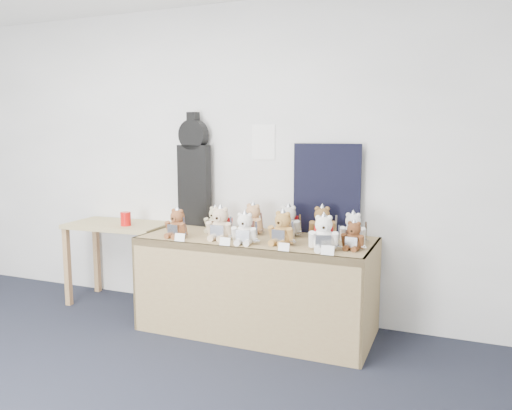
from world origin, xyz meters
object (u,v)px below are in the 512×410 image
at_px(teddy_back_centre_right, 288,222).
at_px(teddy_back_right, 322,224).
at_px(teddy_front_far_left, 177,224).
at_px(display_table, 253,260).
at_px(teddy_front_right, 282,229).
at_px(teddy_front_centre, 245,230).
at_px(teddy_back_end, 353,230).
at_px(teddy_front_left, 220,225).
at_px(teddy_back_centre_left, 253,220).
at_px(teddy_front_far_right, 324,234).
at_px(red_cup, 126,219).
at_px(teddy_front_end, 354,237).
at_px(guitar_case, 194,171).
at_px(side_table, 119,236).
at_px(teddy_back_left, 215,221).

relative_size(teddy_back_centre_right, teddy_back_right, 1.00).
bearing_deg(teddy_back_right, teddy_front_far_left, -179.21).
relative_size(display_table, teddy_front_right, 6.44).
bearing_deg(display_table, teddy_front_centre, -89.00).
bearing_deg(display_table, teddy_back_right, 28.03).
bearing_deg(teddy_back_end, teddy_front_right, -161.09).
bearing_deg(teddy_front_left, teddy_back_right, 24.49).
bearing_deg(teddy_back_centre_left, teddy_front_centre, -66.21).
distance_m(teddy_front_centre, teddy_back_end, 0.81).
bearing_deg(teddy_front_far_right, red_cup, 157.79).
bearing_deg(red_cup, teddy_front_left, -12.14).
distance_m(teddy_front_centre, teddy_front_right, 0.28).
bearing_deg(teddy_front_left, teddy_front_far_right, -5.61).
distance_m(display_table, teddy_front_end, 0.84).
height_order(teddy_front_right, teddy_back_centre_left, teddy_back_centre_left).
distance_m(display_table, teddy_back_end, 0.81).
height_order(guitar_case, teddy_back_centre_left, guitar_case).
bearing_deg(teddy_back_centre_right, teddy_front_right, -85.33).
bearing_deg(side_table, teddy_front_right, -12.53).
distance_m(teddy_front_far_right, teddy_back_left, 1.06).
bearing_deg(teddy_front_far_left, teddy_front_right, 11.58).
distance_m(teddy_front_centre, teddy_back_right, 0.65).
bearing_deg(red_cup, teddy_front_right, -7.96).
height_order(red_cup, teddy_front_far_right, teddy_front_far_right).
height_order(display_table, teddy_front_right, teddy_front_right).
bearing_deg(teddy_back_right, teddy_front_end, -64.82).
bearing_deg(teddy_back_left, teddy_front_end, -3.12).
bearing_deg(teddy_back_end, guitar_case, 163.83).
height_order(guitar_case, teddy_front_centre, guitar_case).
height_order(teddy_back_left, teddy_back_right, teddy_back_right).
bearing_deg(red_cup, teddy_back_centre_left, 2.99).
xyz_separation_m(red_cup, teddy_front_right, (1.57, -0.22, 0.06)).
relative_size(teddy_front_far_left, teddy_back_end, 0.98).
relative_size(teddy_front_left, teddy_front_far_right, 1.02).
distance_m(teddy_back_centre_right, teddy_back_end, 0.54).
distance_m(teddy_back_left, teddy_back_centre_right, 0.63).
distance_m(teddy_front_far_left, teddy_back_right, 1.15).
bearing_deg(teddy_front_end, teddy_front_far_left, -168.10).
height_order(teddy_front_centre, teddy_front_right, teddy_front_right).
distance_m(red_cup, teddy_back_end, 2.05).
bearing_deg(teddy_front_right, guitar_case, 164.70).
xyz_separation_m(guitar_case, teddy_front_right, (1.00, -0.48, -0.38)).
relative_size(red_cup, teddy_back_end, 0.46).
distance_m(teddy_front_end, teddy_back_end, 0.20).
height_order(teddy_front_far_left, teddy_back_end, teddy_back_end).
bearing_deg(side_table, display_table, -10.94).
bearing_deg(teddy_back_centre_left, teddy_back_right, 16.82).
bearing_deg(teddy_front_far_left, teddy_front_far_right, 7.16).
height_order(teddy_front_far_left, teddy_front_centre, teddy_front_centre).
bearing_deg(teddy_back_right, teddy_front_far_right, -94.15).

